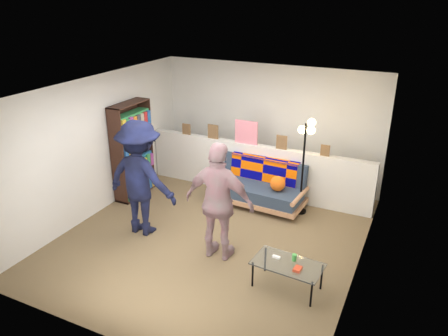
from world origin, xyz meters
name	(u,v)px	position (x,y,z in m)	size (l,w,h in m)	color
ground	(213,236)	(0.00, 0.00, 0.00)	(5.00, 5.00, 0.00)	brown
room_shell	(226,130)	(0.00, 0.47, 1.67)	(4.60, 5.05, 2.45)	silver
half_wall_ledge	(256,169)	(0.00, 1.80, 0.50)	(4.45, 0.15, 1.00)	silver
ledge_decor	(245,135)	(-0.23, 1.78, 1.18)	(2.97, 0.02, 0.45)	brown
futon_sofa	(260,187)	(0.24, 1.41, 0.34)	(1.76, 0.92, 0.74)	tan
bookshelf	(133,153)	(-2.08, 0.75, 0.85)	(0.30, 0.91, 1.82)	black
coffee_table	(288,265)	(1.48, -0.74, 0.36)	(0.95, 0.57, 0.47)	black
floor_lamp	(306,148)	(1.04, 1.45, 1.22)	(0.33, 0.32, 1.72)	black
person_left	(141,178)	(-1.11, -0.33, 0.95)	(1.22, 0.70, 1.89)	black
person_right	(219,202)	(0.33, -0.45, 0.89)	(1.05, 0.44, 1.79)	#D08697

